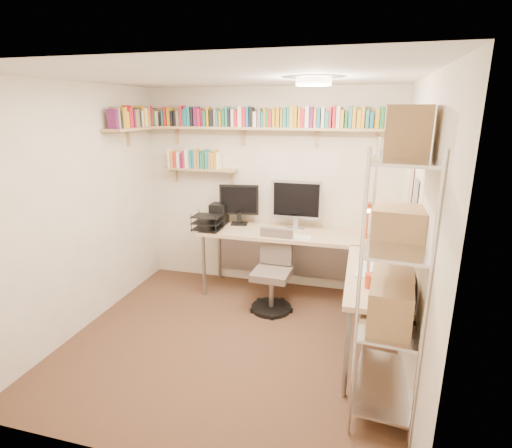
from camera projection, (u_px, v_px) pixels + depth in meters
The scene contains 6 objects.
ground at pixel (232, 341), 4.01m from camera, with size 3.20×3.20×0.00m, color #44271D.
room_shell at pixel (229, 189), 3.58m from camera, with size 3.24×3.04×2.52m.
wall_shelves at pixel (230, 128), 4.75m from camera, with size 3.12×1.09×0.79m.
corner_desk at pixel (298, 240), 4.50m from camera, with size 2.53×2.09×1.43m.
office_chair at pixel (273, 277), 4.57m from camera, with size 0.49×0.50×0.93m.
wire_rack at pixel (396, 252), 2.87m from camera, with size 0.51×0.91×2.27m.
Camera 1 is at (1.15, -3.34, 2.24)m, focal length 28.00 mm.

